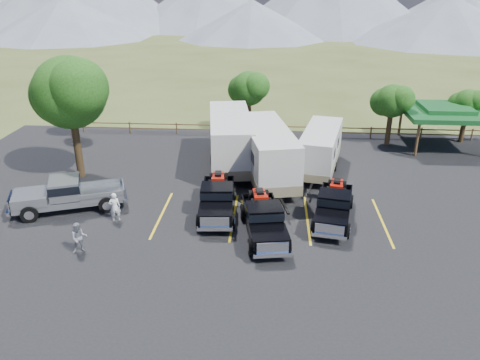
# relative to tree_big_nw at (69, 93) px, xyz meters

# --- Properties ---
(ground) EXTENTS (320.00, 320.00, 0.00)m
(ground) POSITION_rel_tree_big_nw_xyz_m (12.55, -9.03, -5.60)
(ground) COLOR #3F4C20
(ground) RESTS_ON ground
(asphalt_lot) EXTENTS (44.00, 34.00, 0.04)m
(asphalt_lot) POSITION_rel_tree_big_nw_xyz_m (12.55, -6.03, -5.58)
(asphalt_lot) COLOR black
(asphalt_lot) RESTS_ON ground
(stall_lines) EXTENTS (12.12, 5.50, 0.01)m
(stall_lines) POSITION_rel_tree_big_nw_xyz_m (12.55, -5.03, -5.55)
(stall_lines) COLOR yellow
(stall_lines) RESTS_ON asphalt_lot
(tree_big_nw) EXTENTS (5.54, 5.18, 7.84)m
(tree_big_nw) POSITION_rel_tree_big_nw_xyz_m (0.00, 0.00, 0.00)
(tree_big_nw) COLOR #332513
(tree_big_nw) RESTS_ON ground
(tree_ne_a) EXTENTS (3.11, 2.92, 4.76)m
(tree_ne_a) POSITION_rel_tree_big_nw_xyz_m (21.52, 7.99, -2.11)
(tree_ne_a) COLOR #332513
(tree_ne_a) RESTS_ON ground
(tree_ne_b) EXTENTS (2.77, 2.59, 4.27)m
(tree_ne_b) POSITION_rel_tree_big_nw_xyz_m (27.52, 8.99, -2.47)
(tree_ne_b) COLOR #332513
(tree_ne_b) RESTS_ON ground
(tree_north) EXTENTS (3.46, 3.24, 5.25)m
(tree_north) POSITION_rel_tree_big_nw_xyz_m (10.52, 9.99, -1.76)
(tree_north) COLOR #332513
(tree_north) RESTS_ON ground
(tree_nw_small) EXTENTS (2.59, 2.43, 3.85)m
(tree_nw_small) POSITION_rel_tree_big_nw_xyz_m (-3.48, 7.99, -2.81)
(tree_nw_small) COLOR #332513
(tree_nw_small) RESTS_ON ground
(rail_fence) EXTENTS (36.12, 0.12, 1.00)m
(rail_fence) POSITION_rel_tree_big_nw_xyz_m (14.55, 9.47, -4.99)
(rail_fence) COLOR brown
(rail_fence) RESTS_ON ground
(pavilion) EXTENTS (6.20, 6.20, 3.22)m
(pavilion) POSITION_rel_tree_big_nw_xyz_m (25.55, 7.97, -2.81)
(pavilion) COLOR brown
(pavilion) RESTS_ON ground
(rig_left) EXTENTS (2.29, 5.72, 1.87)m
(rig_left) POSITION_rel_tree_big_nw_xyz_m (9.59, -4.52, -4.65)
(rig_left) COLOR black
(rig_left) RESTS_ON asphalt_lot
(rig_center) EXTENTS (2.70, 5.84, 1.87)m
(rig_center) POSITION_rel_tree_big_nw_xyz_m (12.21, -6.75, -4.65)
(rig_center) COLOR black
(rig_center) RESTS_ON asphalt_lot
(rig_right) EXTENTS (2.73, 5.67, 1.82)m
(rig_right) POSITION_rel_tree_big_nw_xyz_m (15.92, -4.93, -4.68)
(rig_right) COLOR black
(rig_right) RESTS_ON asphalt_lot
(trailer_left) EXTENTS (3.76, 10.36, 3.58)m
(trailer_left) POSITION_rel_tree_big_nw_xyz_m (9.69, 2.48, -3.68)
(trailer_left) COLOR silver
(trailer_left) RESTS_ON asphalt_lot
(trailer_center) EXTENTS (4.25, 10.01, 3.47)m
(trailer_center) POSITION_rel_tree_big_nw_xyz_m (12.24, 0.27, -3.74)
(trailer_center) COLOR silver
(trailer_center) RESTS_ON asphalt_lot
(trailer_right) EXTENTS (3.55, 8.35, 2.89)m
(trailer_right) POSITION_rel_tree_big_nw_xyz_m (15.76, 2.04, -4.04)
(trailer_right) COLOR silver
(trailer_right) RESTS_ON asphalt_lot
(pickup_silver) EXTENTS (6.54, 4.04, 1.87)m
(pickup_silver) POSITION_rel_tree_big_nw_xyz_m (1.31, -4.78, -4.58)
(pickup_silver) COLOR gray
(pickup_silver) RESTS_ON asphalt_lot
(person_a) EXTENTS (0.70, 0.58, 1.63)m
(person_a) POSITION_rel_tree_big_nw_xyz_m (4.26, -5.91, -4.74)
(person_a) COLOR white
(person_a) RESTS_ON asphalt_lot
(person_b) EXTENTS (0.93, 0.84, 1.56)m
(person_b) POSITION_rel_tree_big_nw_xyz_m (3.59, -9.14, -4.78)
(person_b) COLOR gray
(person_b) RESTS_ON asphalt_lot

